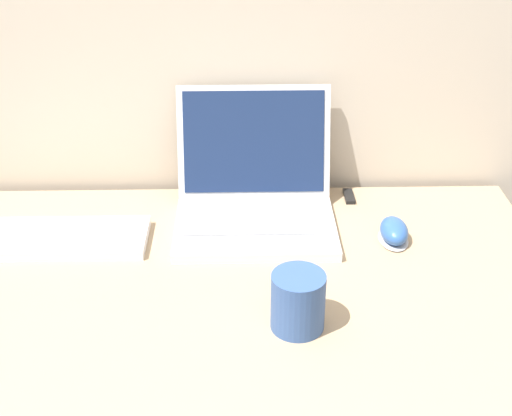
# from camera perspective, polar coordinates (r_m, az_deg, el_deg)

# --- Properties ---
(laptop) EXTENTS (0.32, 0.30, 0.24)m
(laptop) POSITION_cam_1_polar(r_m,az_deg,el_deg) (1.45, -0.10, 1.12)
(laptop) COLOR silver
(laptop) RESTS_ON desk
(drink_cup) EXTENTS (0.09, 0.09, 0.10)m
(drink_cup) POSITION_cam_1_polar(r_m,az_deg,el_deg) (1.15, 3.38, -7.40)
(drink_cup) COLOR #33518C
(drink_cup) RESTS_ON desk
(computer_mouse) EXTENTS (0.06, 0.09, 0.04)m
(computer_mouse) POSITION_cam_1_polar(r_m,az_deg,el_deg) (1.41, 10.97, -1.88)
(computer_mouse) COLOR #B2B2B7
(computer_mouse) RESTS_ON desk
(external_keyboard) EXTENTS (0.45, 0.14, 0.02)m
(external_keyboard) POSITION_cam_1_polar(r_m,az_deg,el_deg) (1.45, -17.62, -2.36)
(external_keyboard) COLOR silver
(external_keyboard) RESTS_ON desk
(usb_stick) EXTENTS (0.02, 0.06, 0.01)m
(usb_stick) POSITION_cam_1_polar(r_m,az_deg,el_deg) (1.56, 7.45, 0.94)
(usb_stick) COLOR black
(usb_stick) RESTS_ON desk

